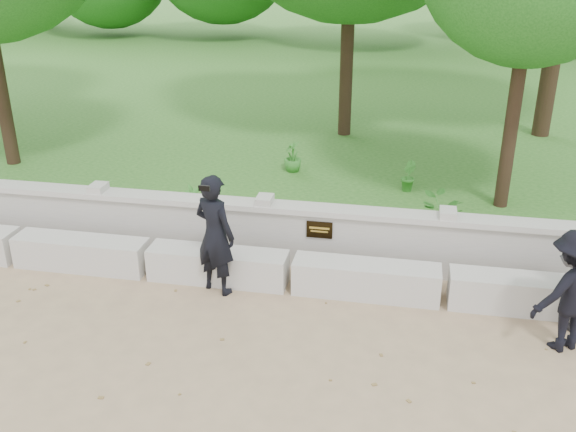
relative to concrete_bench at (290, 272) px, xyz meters
name	(u,v)px	position (x,y,z in m)	size (l,w,h in m)	color
ground	(258,374)	(0.00, -1.90, -0.22)	(80.00, 80.00, 0.00)	tan
lawn	(364,88)	(0.00, 12.10, -0.10)	(40.00, 22.00, 0.25)	#275D1D
concrete_bench	(290,272)	(0.00, 0.00, 0.00)	(11.90, 0.45, 0.45)	beige
parapet_wall	(300,234)	(0.00, 0.70, 0.24)	(12.50, 0.35, 0.90)	#B2B0A8
man_main	(215,235)	(-0.94, -0.26, 0.59)	(0.70, 0.66, 1.63)	black
visitor_mid	(571,291)	(3.30, -0.74, 0.50)	(1.08, 0.94, 1.45)	black
shrub_a	(193,202)	(-1.80, 1.40, 0.30)	(0.29, 0.20, 0.55)	#37822C
shrub_b	(408,176)	(1.45, 3.29, 0.29)	(0.29, 0.23, 0.53)	#37822C
shrub_c	(444,217)	(1.99, 1.40, 0.37)	(0.62, 0.53, 0.69)	#37822C
shrub_d	(293,156)	(-0.69, 3.90, 0.32)	(0.33, 0.30, 0.59)	#37822C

